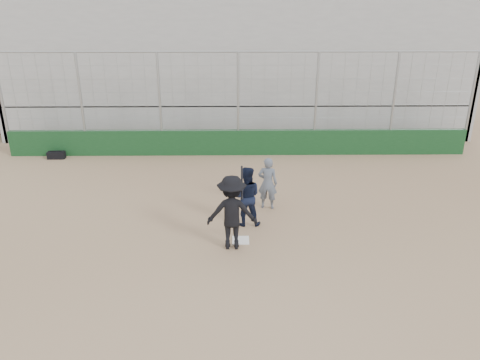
{
  "coord_description": "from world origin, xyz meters",
  "views": [
    {
      "loc": [
        -0.16,
        -10.75,
        6.06
      ],
      "look_at": [
        0.0,
        1.4,
        1.15
      ],
      "focal_mm": 35.0,
      "sensor_mm": 36.0,
      "label": 1
    }
  ],
  "objects_px": {
    "catcher_crouched": "(246,206)",
    "equipment_bag": "(56,155)",
    "batter_at_plate": "(232,212)",
    "umpire": "(268,186)"
  },
  "relations": [
    {
      "from": "batter_at_plate",
      "to": "equipment_bag",
      "type": "height_order",
      "value": "batter_at_plate"
    },
    {
      "from": "catcher_crouched",
      "to": "equipment_bag",
      "type": "bearing_deg",
      "value": 141.93
    },
    {
      "from": "batter_at_plate",
      "to": "umpire",
      "type": "xyz_separation_m",
      "value": [
        1.05,
        2.32,
        -0.25
      ]
    },
    {
      "from": "equipment_bag",
      "to": "batter_at_plate",
      "type": "bearing_deg",
      "value": -45.05
    },
    {
      "from": "catcher_crouched",
      "to": "umpire",
      "type": "bearing_deg",
      "value": 59.01
    },
    {
      "from": "catcher_crouched",
      "to": "equipment_bag",
      "type": "height_order",
      "value": "catcher_crouched"
    },
    {
      "from": "batter_at_plate",
      "to": "umpire",
      "type": "distance_m",
      "value": 2.56
    },
    {
      "from": "umpire",
      "to": "catcher_crouched",
      "type": "bearing_deg",
      "value": 71.16
    },
    {
      "from": "batter_at_plate",
      "to": "catcher_crouched",
      "type": "relative_size",
      "value": 1.78
    },
    {
      "from": "umpire",
      "to": "equipment_bag",
      "type": "bearing_deg",
      "value": -17.82
    }
  ]
}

